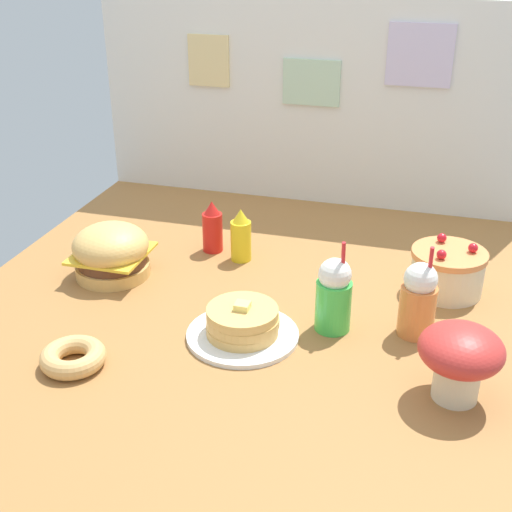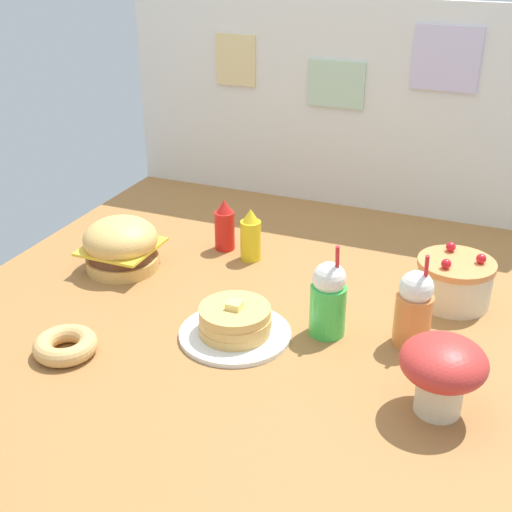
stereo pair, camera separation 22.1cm
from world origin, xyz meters
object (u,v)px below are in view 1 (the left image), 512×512
(cream_soda_cup, at_px, (334,295))
(orange_float_cup, at_px, (418,300))
(mustard_bottle, at_px, (241,236))
(mushroom_stool, at_px, (460,356))
(layer_cake, at_px, (447,271))
(donut_pink_glaze, at_px, (73,357))
(ketchup_bottle, at_px, (212,228))
(burger, at_px, (111,252))
(pancake_stack, at_px, (243,325))

(cream_soda_cup, xyz_separation_m, orange_float_cup, (0.25, 0.04, 0.00))
(mustard_bottle, bearing_deg, mushroom_stool, -38.61)
(layer_cake, height_order, donut_pink_glaze, layer_cake)
(ketchup_bottle, bearing_deg, mushroom_stool, -36.38)
(donut_pink_glaze, distance_m, mushroom_stool, 1.07)
(ketchup_bottle, xyz_separation_m, donut_pink_glaze, (-0.13, -0.83, -0.06))
(burger, relative_size, ketchup_bottle, 1.33)
(burger, height_order, donut_pink_glaze, burger)
(burger, height_order, cream_soda_cup, cream_soda_cup)
(ketchup_bottle, xyz_separation_m, mustard_bottle, (0.13, -0.04, 0.00))
(burger, bearing_deg, cream_soda_cup, -9.41)
(pancake_stack, distance_m, ketchup_bottle, 0.63)
(mustard_bottle, distance_m, donut_pink_glaze, 0.83)
(orange_float_cup, height_order, donut_pink_glaze, orange_float_cup)
(ketchup_bottle, bearing_deg, pancake_stack, -62.40)
(layer_cake, bearing_deg, mustard_bottle, 176.83)
(orange_float_cup, distance_m, mushroom_stool, 0.32)
(layer_cake, xyz_separation_m, orange_float_cup, (-0.08, -0.30, 0.04))
(burger, height_order, mushroom_stool, mushroom_stool)
(mustard_bottle, bearing_deg, cream_soda_cup, -42.70)
(layer_cake, distance_m, orange_float_cup, 0.32)
(pancake_stack, distance_m, mustard_bottle, 0.54)
(pancake_stack, height_order, layer_cake, layer_cake)
(mustard_bottle, bearing_deg, burger, -148.41)
(burger, height_order, ketchup_bottle, ketchup_bottle)
(mustard_bottle, distance_m, orange_float_cup, 0.75)
(donut_pink_glaze, bearing_deg, mustard_bottle, 71.78)
(cream_soda_cup, bearing_deg, orange_float_cup, 9.38)
(pancake_stack, relative_size, ketchup_bottle, 1.70)
(ketchup_bottle, height_order, orange_float_cup, orange_float_cup)
(ketchup_bottle, bearing_deg, mustard_bottle, -19.36)
(pancake_stack, relative_size, donut_pink_glaze, 1.83)
(burger, distance_m, layer_cake, 1.17)
(burger, distance_m, cream_soda_cup, 0.83)
(layer_cake, bearing_deg, cream_soda_cup, -133.91)
(layer_cake, distance_m, mustard_bottle, 0.75)
(orange_float_cup, height_order, mushroom_stool, orange_float_cup)
(burger, bearing_deg, donut_pink_glaze, -74.90)
(ketchup_bottle, bearing_deg, burger, -133.32)
(cream_soda_cup, relative_size, mushroom_stool, 1.36)
(pancake_stack, distance_m, orange_float_cup, 0.54)
(ketchup_bottle, distance_m, mushroom_stool, 1.15)
(burger, xyz_separation_m, layer_cake, (1.15, 0.21, -0.01))
(layer_cake, relative_size, cream_soda_cup, 0.83)
(orange_float_cup, bearing_deg, pancake_stack, -161.63)
(orange_float_cup, bearing_deg, layer_cake, 75.17)
(layer_cake, bearing_deg, mushroom_stool, -85.56)
(burger, bearing_deg, layer_cake, 10.20)
(mustard_bottle, bearing_deg, ketchup_bottle, 160.64)
(layer_cake, xyz_separation_m, mushroom_stool, (0.05, -0.59, 0.05))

